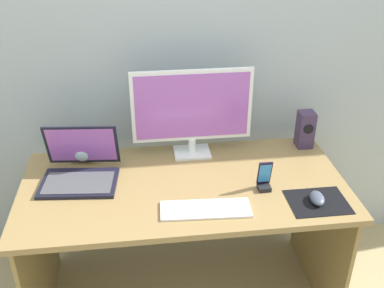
{
  "coord_description": "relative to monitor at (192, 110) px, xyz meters",
  "views": [
    {
      "loc": [
        -0.17,
        -1.69,
        1.87
      ],
      "look_at": [
        0.04,
        -0.02,
        0.92
      ],
      "focal_mm": 42.43,
      "sensor_mm": 36.0,
      "label": 1
    }
  ],
  "objects": [
    {
      "name": "wall_back",
      "position": [
        -0.07,
        0.19,
        0.3
      ],
      "size": [
        6.0,
        0.04,
        2.5
      ],
      "primitive_type": "cube",
      "color": "#9FABB1",
      "rests_on": "ground_plane"
    },
    {
      "name": "desk",
      "position": [
        -0.07,
        -0.26,
        -0.38
      ],
      "size": [
        1.46,
        0.72,
        0.71
      ],
      "color": "olive",
      "rests_on": "ground_plane"
    },
    {
      "name": "monitor",
      "position": [
        0.0,
        0.0,
        0.0
      ],
      "size": [
        0.58,
        0.14,
        0.44
      ],
      "color": "white",
      "rests_on": "desk"
    },
    {
      "name": "speaker_right",
      "position": [
        0.58,
        0.01,
        -0.15
      ],
      "size": [
        0.08,
        0.09,
        0.19
      ],
      "color": "#3D2D4C",
      "rests_on": "desk"
    },
    {
      "name": "laptop",
      "position": [
        -0.53,
        -0.17,
        -0.19
      ],
      "size": [
        0.36,
        0.32,
        0.23
      ],
      "color": "black",
      "rests_on": "desk"
    },
    {
      "name": "fishbowl",
      "position": [
        -0.53,
        0.01,
        -0.17
      ],
      "size": [
        0.15,
        0.15,
        0.15
      ],
      "primitive_type": "sphere",
      "color": "silver",
      "rests_on": "desk"
    },
    {
      "name": "keyboard_external",
      "position": [
        -0.0,
        -0.47,
        -0.24
      ],
      "size": [
        0.38,
        0.15,
        0.01
      ],
      "primitive_type": "cube",
      "rotation": [
        0.0,
        0.0,
        -0.06
      ],
      "color": "white",
      "rests_on": "desk"
    },
    {
      "name": "mousepad",
      "position": [
        0.48,
        -0.47,
        -0.24
      ],
      "size": [
        0.25,
        0.2,
        0.0
      ],
      "primitive_type": "cube",
      "color": "black",
      "rests_on": "desk"
    },
    {
      "name": "mouse",
      "position": [
        0.47,
        -0.47,
        -0.22
      ],
      "size": [
        0.08,
        0.11,
        0.04
      ],
      "primitive_type": "ellipsoid",
      "rotation": [
        0.0,
        0.0,
        -0.16
      ],
      "color": "#434A5B",
      "rests_on": "mousepad"
    },
    {
      "name": "phone_in_dock",
      "position": [
        0.28,
        -0.35,
        -0.19
      ],
      "size": [
        0.06,
        0.05,
        0.14
      ],
      "color": "black",
      "rests_on": "desk"
    }
  ]
}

